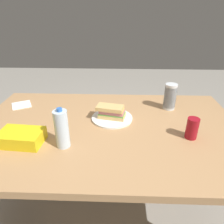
{
  "coord_description": "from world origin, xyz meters",
  "views": [
    {
      "loc": [
        -0.07,
        1.09,
        1.42
      ],
      "look_at": [
        -0.02,
        -0.1,
        0.8
      ],
      "focal_mm": 33.18,
      "sensor_mm": 36.0,
      "label": 1
    }
  ],
  "objects_px": {
    "water_bottle_tall": "(62,129)",
    "plastic_cup_stack": "(170,97)",
    "soda_can_red": "(192,128)",
    "dining_table": "(108,138)",
    "paper_plate": "(112,118)",
    "sandwich": "(111,112)",
    "chip_bag": "(21,137)"
  },
  "relations": [
    {
      "from": "paper_plate",
      "to": "chip_bag",
      "type": "height_order",
      "value": "chip_bag"
    },
    {
      "from": "dining_table",
      "to": "sandwich",
      "type": "height_order",
      "value": "sandwich"
    },
    {
      "from": "dining_table",
      "to": "plastic_cup_stack",
      "type": "distance_m",
      "value": 0.54
    },
    {
      "from": "plastic_cup_stack",
      "to": "sandwich",
      "type": "bearing_deg",
      "value": 22.6
    },
    {
      "from": "paper_plate",
      "to": "dining_table",
      "type": "bearing_deg",
      "value": 76.58
    },
    {
      "from": "soda_can_red",
      "to": "plastic_cup_stack",
      "type": "bearing_deg",
      "value": -82.73
    },
    {
      "from": "sandwich",
      "to": "water_bottle_tall",
      "type": "distance_m",
      "value": 0.39
    },
    {
      "from": "paper_plate",
      "to": "chip_bag",
      "type": "relative_size",
      "value": 1.16
    },
    {
      "from": "dining_table",
      "to": "sandwich",
      "type": "bearing_deg",
      "value": -101.33
    },
    {
      "from": "soda_can_red",
      "to": "chip_bag",
      "type": "bearing_deg",
      "value": 5.23
    },
    {
      "from": "water_bottle_tall",
      "to": "plastic_cup_stack",
      "type": "xyz_separation_m",
      "value": [
        -0.65,
        -0.47,
        -0.01
      ]
    },
    {
      "from": "dining_table",
      "to": "paper_plate",
      "type": "xyz_separation_m",
      "value": [
        -0.02,
        -0.1,
        0.09
      ]
    },
    {
      "from": "dining_table",
      "to": "soda_can_red",
      "type": "xyz_separation_m",
      "value": [
        -0.48,
        0.1,
        0.14
      ]
    },
    {
      "from": "chip_bag",
      "to": "paper_plate",
      "type": "bearing_deg",
      "value": -144.76
    },
    {
      "from": "paper_plate",
      "to": "chip_bag",
      "type": "xyz_separation_m",
      "value": [
        0.48,
        0.29,
        0.03
      ]
    },
    {
      "from": "paper_plate",
      "to": "soda_can_red",
      "type": "distance_m",
      "value": 0.5
    },
    {
      "from": "sandwich",
      "to": "soda_can_red",
      "type": "distance_m",
      "value": 0.5
    },
    {
      "from": "dining_table",
      "to": "water_bottle_tall",
      "type": "height_order",
      "value": "water_bottle_tall"
    },
    {
      "from": "dining_table",
      "to": "plastic_cup_stack",
      "type": "height_order",
      "value": "plastic_cup_stack"
    },
    {
      "from": "paper_plate",
      "to": "water_bottle_tall",
      "type": "bearing_deg",
      "value": 50.87
    },
    {
      "from": "water_bottle_tall",
      "to": "soda_can_red",
      "type": "bearing_deg",
      "value": -171.68
    },
    {
      "from": "sandwich",
      "to": "paper_plate",
      "type": "bearing_deg",
      "value": -165.5
    },
    {
      "from": "paper_plate",
      "to": "water_bottle_tall",
      "type": "xyz_separation_m",
      "value": [
        0.25,
        0.3,
        0.1
      ]
    },
    {
      "from": "paper_plate",
      "to": "sandwich",
      "type": "height_order",
      "value": "sandwich"
    },
    {
      "from": "soda_can_red",
      "to": "chip_bag",
      "type": "relative_size",
      "value": 0.53
    },
    {
      "from": "sandwich",
      "to": "chip_bag",
      "type": "bearing_deg",
      "value": 30.95
    },
    {
      "from": "water_bottle_tall",
      "to": "plastic_cup_stack",
      "type": "bearing_deg",
      "value": -144.07
    },
    {
      "from": "dining_table",
      "to": "plastic_cup_stack",
      "type": "xyz_separation_m",
      "value": [
        -0.43,
        -0.27,
        0.18
      ]
    },
    {
      "from": "soda_can_red",
      "to": "water_bottle_tall",
      "type": "height_order",
      "value": "water_bottle_tall"
    },
    {
      "from": "sandwich",
      "to": "soda_can_red",
      "type": "xyz_separation_m",
      "value": [
        -0.46,
        0.2,
        0.01
      ]
    },
    {
      "from": "water_bottle_tall",
      "to": "plastic_cup_stack",
      "type": "relative_size",
      "value": 1.2
    },
    {
      "from": "dining_table",
      "to": "water_bottle_tall",
      "type": "distance_m",
      "value": 0.35
    }
  ]
}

